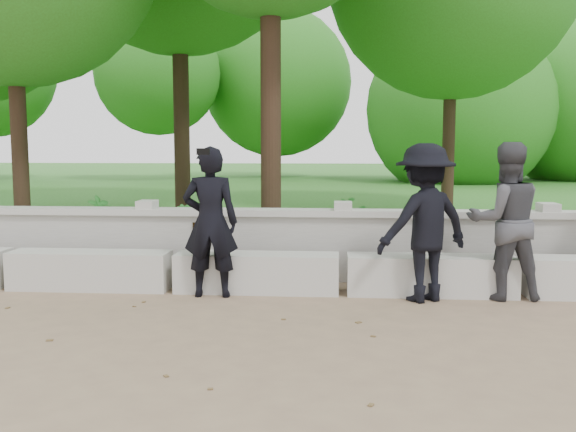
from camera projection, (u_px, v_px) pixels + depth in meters
name	position (u px, v px, depth m)	size (l,w,h in m)	color
ground	(119.00, 338.00, 5.69)	(80.00, 80.00, 0.00)	#8C7256
lawn	(273.00, 197.00, 19.55)	(40.00, 22.00, 0.25)	#215D17
concrete_bench	(173.00, 271.00, 7.55)	(11.90, 0.45, 0.45)	beige
parapet_wall	(186.00, 242.00, 8.22)	(12.50, 0.35, 0.90)	#B1AFA8
man_main	(210.00, 222.00, 7.17)	(0.64, 0.57, 1.69)	black
visitor_left	(505.00, 221.00, 7.08)	(0.91, 0.74, 1.74)	#3E3E43
visitor_mid	(424.00, 223.00, 6.98)	(1.29, 1.09, 1.73)	black
shrub_a	(99.00, 216.00, 10.14)	(0.35, 0.24, 0.67)	#267026
shrub_b	(183.00, 227.00, 8.91)	(0.35, 0.28, 0.63)	#267026
shrub_c	(358.00, 217.00, 10.30)	(0.54, 0.47, 0.60)	#267026
shrub_d	(105.00, 222.00, 9.88)	(0.30, 0.27, 0.54)	#267026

